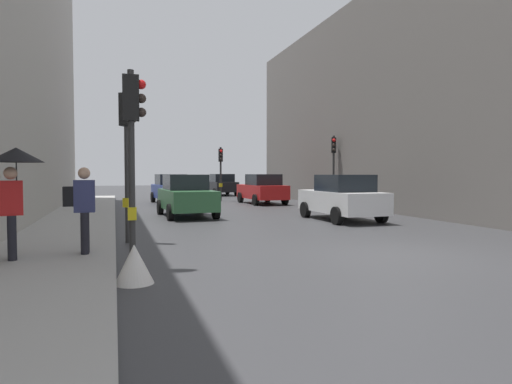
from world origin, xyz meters
name	(u,v)px	position (x,y,z in m)	size (l,w,h in m)	color
ground_plane	(391,254)	(0.00, 0.00, 0.00)	(120.00, 120.00, 0.00)	#38383A
sidewalk_kerb	(71,230)	(-7.18, 6.00, 0.08)	(2.58, 40.00, 0.16)	#A8A5A0
building_facade_right	(466,106)	(11.89, 10.57, 5.37)	(12.00, 29.72, 10.73)	slate
traffic_light_far_median	(221,164)	(0.68, 19.52, 2.42)	(0.25, 0.43, 3.51)	#2D2D2D
traffic_light_mid_street	(334,158)	(5.58, 13.35, 2.67)	(0.34, 0.45, 3.88)	#2D2D2D
traffic_light_near_left	(133,132)	(-5.56, 0.19, 2.58)	(0.43, 0.25, 3.73)	#2D2D2D
traffic_light_near_right	(127,137)	(-5.57, 3.46, 2.73)	(0.44, 0.37, 3.97)	#2D2D2D
car_white_compact	(342,198)	(2.44, 6.71, 0.88)	(2.02, 4.20, 1.76)	silver
car_green_estate	(186,196)	(-3.04, 10.04, 0.88)	(2.17, 4.28, 1.76)	#2D6038
car_blue_van	(171,189)	(-2.63, 18.54, 0.88)	(2.26, 4.32, 1.76)	navy
car_dark_suv	(221,185)	(2.52, 27.08, 0.88)	(2.11, 4.25, 1.76)	black
car_red_sedan	(262,189)	(2.47, 16.40, 0.88)	(2.17, 4.28, 1.76)	red
pedestrian_with_umbrella	(15,172)	(-7.71, 0.98, 1.84)	(1.00, 1.00, 2.14)	black
pedestrian_with_grey_backpack	(82,205)	(-6.53, 1.25, 1.16)	(0.60, 0.36, 1.77)	black
warning_sign_triangle	(134,264)	(-5.61, -1.00, 0.33)	(0.64, 0.64, 0.65)	silver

